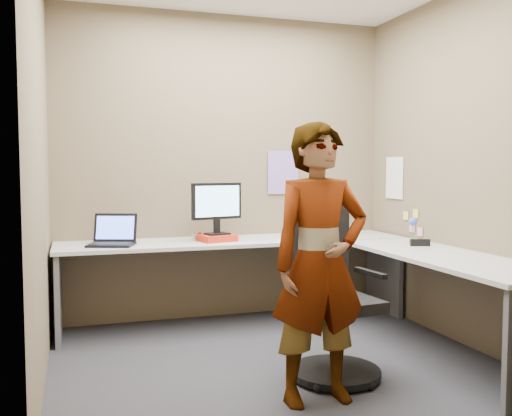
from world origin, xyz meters
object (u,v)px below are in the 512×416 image
object	(u,v)px
person	(320,263)
monitor	(217,204)
desk	(310,264)
office_chair	(330,307)

from	to	relation	value
person	monitor	bearing A→B (deg)	94.61
desk	person	size ratio (longest dim) A/B	1.86
office_chair	person	bearing A→B (deg)	-130.02
desk	person	distance (m)	1.22
monitor	office_chair	size ratio (longest dim) A/B	0.41
monitor	person	distance (m)	1.69
monitor	person	world-z (taller)	person
desk	monitor	xyz separation A→B (m)	(-0.61, 0.54, 0.45)
monitor	person	bearing A→B (deg)	-97.90
monitor	office_chair	world-z (taller)	monitor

